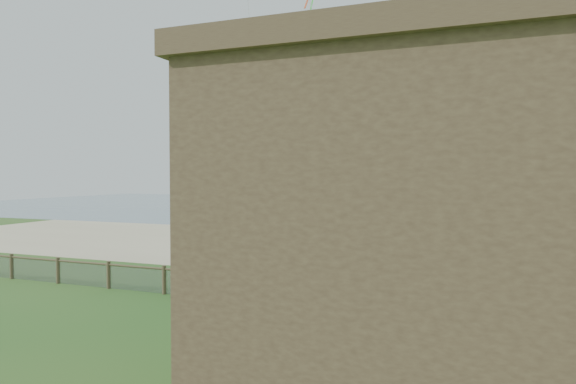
# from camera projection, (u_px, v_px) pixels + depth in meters

# --- Properties ---
(ground) EXTENTS (160.00, 160.00, 0.00)m
(ground) POSITION_uv_depth(u_px,v_px,m) (132.00, 345.00, 15.62)
(ground) COLOR #23581E
(ground) RESTS_ON ground
(sand_beach) EXTENTS (72.00, 20.00, 0.02)m
(sand_beach) POSITION_uv_depth(u_px,v_px,m) (333.00, 248.00, 36.11)
(sand_beach) COLOR #C0B38A
(sand_beach) RESTS_ON ground
(ocean) EXTENTS (160.00, 68.00, 0.02)m
(ocean) POSITION_uv_depth(u_px,v_px,m) (415.00, 209.00, 77.09)
(ocean) COLOR slate
(ocean) RESTS_ON ground
(chainlink_fence) EXTENTS (36.20, 0.20, 1.25)m
(chainlink_fence) POSITION_uv_depth(u_px,v_px,m) (225.00, 287.00, 21.19)
(chainlink_fence) COLOR brown
(chainlink_fence) RESTS_ON ground
(picnic_table) EXTENTS (1.97, 1.65, 0.73)m
(picnic_table) POSITION_uv_depth(u_px,v_px,m) (420.00, 317.00, 17.37)
(picnic_table) COLOR brown
(picnic_table) RESTS_ON ground
(octopus_kite) EXTENTS (4.39, 3.63, 7.80)m
(octopus_kite) POSITION_uv_depth(u_px,v_px,m) (251.00, 101.00, 32.73)
(octopus_kite) COLOR #EA254C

